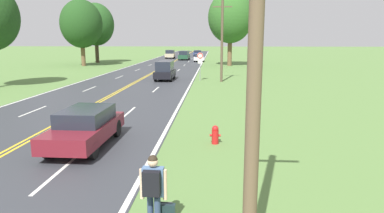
# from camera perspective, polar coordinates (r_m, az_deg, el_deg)

# --- Properties ---
(hitchhiker_person) EXTENTS (0.58, 0.42, 1.71)m
(hitchhiker_person) POSITION_cam_1_polar(r_m,az_deg,el_deg) (7.35, -6.53, -13.06)
(hitchhiker_person) COLOR navy
(hitchhiker_person) RESTS_ON ground
(fire_hydrant) EXTENTS (0.43, 0.27, 0.74)m
(fire_hydrant) POSITION_cam_1_polar(r_m,az_deg,el_deg) (13.52, 3.88, -4.68)
(fire_hydrant) COLOR red
(fire_hydrant) RESTS_ON ground
(traffic_sign) EXTENTS (0.60, 0.10, 2.77)m
(traffic_sign) POSITION_cam_1_polar(r_m,az_deg,el_deg) (34.15, 1.36, 7.84)
(traffic_sign) COLOR gray
(traffic_sign) RESTS_ON ground
(utility_pole_foreground) EXTENTS (1.80, 0.24, 7.59)m
(utility_pole_foreground) POSITION_cam_1_polar(r_m,az_deg,el_deg) (5.41, 10.53, 9.82)
(utility_pole_foreground) COLOR brown
(utility_pole_foreground) RESTS_ON ground
(utility_pole_midground) EXTENTS (1.80, 0.24, 7.65)m
(utility_pole_midground) POSITION_cam_1_polar(r_m,az_deg,el_deg) (33.25, 5.02, 10.95)
(utility_pole_midground) COLOR brown
(utility_pole_midground) RESTS_ON ground
(tree_left_verge) EXTENTS (6.31, 6.31, 10.22)m
(tree_left_verge) POSITION_cam_1_polar(r_m,az_deg,el_deg) (63.05, -15.78, 13.01)
(tree_left_verge) COLOR #473828
(tree_left_verge) RESTS_ON ground
(tree_mid_treeline) EXTENTS (6.29, 6.29, 9.99)m
(tree_mid_treeline) POSITION_cam_1_polar(r_m,az_deg,el_deg) (55.91, -17.97, 12.96)
(tree_mid_treeline) COLOR brown
(tree_mid_treeline) RESTS_ON ground
(tree_right_cluster) EXTENTS (6.83, 6.83, 11.31)m
(tree_right_cluster) POSITION_cam_1_polar(r_m,az_deg,el_deg) (54.11, 6.42, 14.56)
(tree_right_cluster) COLOR brown
(tree_right_cluster) RESTS_ON ground
(car_maroon_sedan_nearest) EXTENTS (1.86, 4.50, 1.44)m
(car_maroon_sedan_nearest) POSITION_cam_1_polar(r_m,az_deg,el_deg) (13.77, -17.34, -3.20)
(car_maroon_sedan_nearest) COLOR black
(car_maroon_sedan_nearest) RESTS_ON ground
(car_black_van_approaching) EXTENTS (1.73, 4.22, 1.91)m
(car_black_van_approaching) POSITION_cam_1_polar(r_m,az_deg,el_deg) (34.79, -4.54, 6.03)
(car_black_van_approaching) COLOR black
(car_black_van_approaching) RESTS_ON ground
(car_white_hatchback_mid_near) EXTENTS (1.90, 3.83, 1.45)m
(car_white_hatchback_mid_near) POSITION_cam_1_polar(r_m,az_deg,el_deg) (63.95, 1.15, 8.19)
(car_white_hatchback_mid_near) COLOR black
(car_white_hatchback_mid_near) RESTS_ON ground
(car_dark_green_van_mid_far) EXTENTS (2.05, 4.85, 1.81)m
(car_dark_green_van_mid_far) POSITION_cam_1_polar(r_m,az_deg,el_deg) (69.28, -1.31, 8.55)
(car_dark_green_van_mid_far) COLOR black
(car_dark_green_van_mid_far) RESTS_ON ground
(car_champagne_suv_receding) EXTENTS (2.02, 3.98, 1.81)m
(car_champagne_suv_receding) POSITION_cam_1_polar(r_m,az_deg,el_deg) (74.64, -3.67, 8.73)
(car_champagne_suv_receding) COLOR black
(car_champagne_suv_receding) RESTS_ON ground
(car_dark_blue_hatchback_distant) EXTENTS (2.05, 4.34, 1.42)m
(car_dark_blue_hatchback_distant) POSITION_cam_1_polar(r_m,az_deg,el_deg) (85.16, 0.94, 8.92)
(car_dark_blue_hatchback_distant) COLOR black
(car_dark_blue_hatchback_distant) RESTS_ON ground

